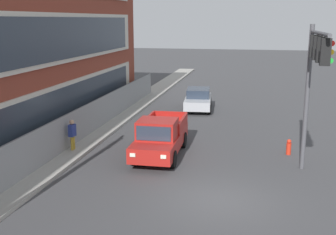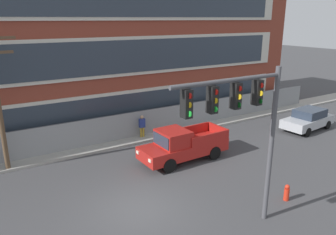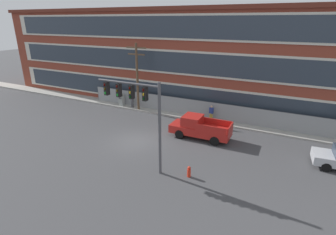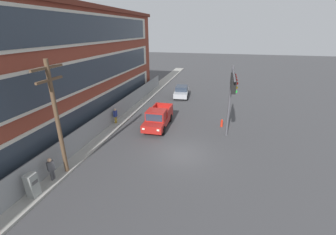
# 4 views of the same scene
# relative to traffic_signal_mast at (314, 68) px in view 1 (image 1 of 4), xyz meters

# --- Properties ---
(ground_plane) EXTENTS (160.00, 160.00, 0.00)m
(ground_plane) POSITION_rel_traffic_signal_mast_xyz_m (-2.65, 3.37, -4.69)
(ground_plane) COLOR #424244
(sidewalk_building_side) EXTENTS (80.00, 1.95, 0.16)m
(sidewalk_building_side) POSITION_rel_traffic_signal_mast_xyz_m (-2.65, 11.19, -4.61)
(sidewalk_building_side) COLOR #9E9B93
(sidewalk_building_side) RESTS_ON ground
(chain_link_fence) EXTENTS (32.24, 0.06, 1.93)m
(chain_link_fence) POSITION_rel_traffic_signal_mast_xyz_m (2.55, 11.34, -3.71)
(chain_link_fence) COLOR gray
(chain_link_fence) RESTS_ON ground
(traffic_signal_mast) EXTENTS (4.76, 0.43, 6.33)m
(traffic_signal_mast) POSITION_rel_traffic_signal_mast_xyz_m (0.00, 0.00, 0.00)
(traffic_signal_mast) COLOR #4C4C51
(traffic_signal_mast) RESTS_ON ground
(pickup_truck_red) EXTENTS (5.38, 2.11, 1.98)m
(pickup_truck_red) POSITION_rel_traffic_signal_mast_xyz_m (1.89, 6.60, -3.75)
(pickup_truck_red) COLOR #AD1E19
(pickup_truck_red) RESTS_ON ground
(sedan_silver) EXTENTS (4.54, 2.24, 1.56)m
(sedan_silver) POSITION_rel_traffic_signal_mast_xyz_m (13.01, 6.30, -3.89)
(sedan_silver) COLOR #B2B5BA
(sedan_silver) RESTS_ON ground
(pedestrian_near_cabinet) EXTENTS (0.42, 0.28, 1.69)m
(pedestrian_near_cabinet) POSITION_rel_traffic_signal_mast_xyz_m (1.58, 11.00, -3.72)
(pedestrian_near_cabinet) COLOR #B7932D
(pedestrian_near_cabinet) RESTS_ON ground
(fire_hydrant) EXTENTS (0.24, 0.24, 0.78)m
(fire_hydrant) POSITION_rel_traffic_signal_mast_xyz_m (3.49, 0.46, -4.31)
(fire_hydrant) COLOR red
(fire_hydrant) RESTS_ON ground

